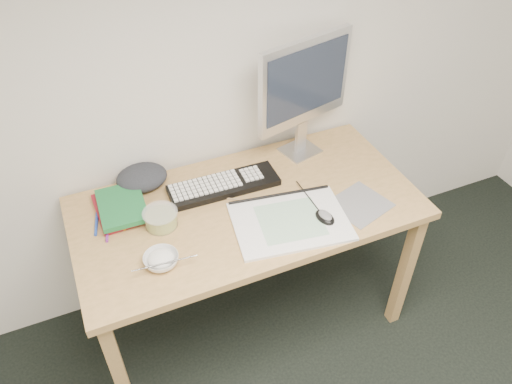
% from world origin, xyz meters
% --- Properties ---
extents(desk, '(1.40, 0.70, 0.75)m').
position_xyz_m(desk, '(-0.17, 1.43, 0.67)').
color(desk, tan).
rests_on(desk, ground).
extents(mousepad, '(0.27, 0.25, 0.00)m').
position_xyz_m(mousepad, '(0.25, 1.25, 0.75)').
color(mousepad, gray).
rests_on(mousepad, desk).
extents(sketchpad, '(0.49, 0.38, 0.01)m').
position_xyz_m(sketchpad, '(-0.06, 1.27, 0.76)').
color(sketchpad, silver).
rests_on(sketchpad, desk).
extents(keyboard, '(0.47, 0.16, 0.03)m').
position_xyz_m(keyboard, '(-0.22, 1.57, 0.76)').
color(keyboard, black).
rests_on(keyboard, desk).
extents(monitor, '(0.46, 0.18, 0.55)m').
position_xyz_m(monitor, '(0.19, 1.68, 1.09)').
color(monitor, silver).
rests_on(monitor, desk).
extents(mouse, '(0.07, 0.10, 0.03)m').
position_xyz_m(mouse, '(0.07, 1.22, 0.78)').
color(mouse, black).
rests_on(mouse, sketchpad).
extents(rice_bowl, '(0.13, 0.13, 0.04)m').
position_xyz_m(rice_bowl, '(-0.58, 1.26, 0.77)').
color(rice_bowl, white).
rests_on(rice_bowl, desk).
extents(chopsticks, '(0.22, 0.04, 0.02)m').
position_xyz_m(chopsticks, '(-0.57, 1.22, 0.79)').
color(chopsticks, '#B1B1B3').
rests_on(chopsticks, rice_bowl).
extents(fruit_tub, '(0.16, 0.16, 0.07)m').
position_xyz_m(fruit_tub, '(-0.52, 1.46, 0.78)').
color(fruit_tub, '#D8D14C').
rests_on(fruit_tub, desk).
extents(book_red, '(0.19, 0.24, 0.02)m').
position_xyz_m(book_red, '(-0.66, 1.60, 0.76)').
color(book_red, maroon).
rests_on(book_red, desk).
extents(book_green, '(0.19, 0.25, 0.02)m').
position_xyz_m(book_green, '(-0.65, 1.59, 0.78)').
color(book_green, '#1A6A34').
rests_on(book_green, book_red).
extents(cloth_lump, '(0.21, 0.19, 0.07)m').
position_xyz_m(cloth_lump, '(-0.53, 1.73, 0.79)').
color(cloth_lump, '#2A2B32').
rests_on(cloth_lump, desk).
extents(pencil_pink, '(0.16, 0.02, 0.01)m').
position_xyz_m(pencil_pink, '(-0.14, 1.52, 0.75)').
color(pencil_pink, pink).
rests_on(pencil_pink, desk).
extents(pencil_tan, '(0.15, 0.11, 0.01)m').
position_xyz_m(pencil_tan, '(-0.17, 1.45, 0.75)').
color(pencil_tan, '#A38256').
rests_on(pencil_tan, desk).
extents(pencil_black, '(0.18, 0.01, 0.01)m').
position_xyz_m(pencil_black, '(-0.13, 1.44, 0.75)').
color(pencil_black, black).
rests_on(pencil_black, desk).
extents(marker_blue, '(0.04, 0.13, 0.01)m').
position_xyz_m(marker_blue, '(-0.76, 1.56, 0.76)').
color(marker_blue, '#1F42AC').
rests_on(marker_blue, desk).
extents(marker_orange, '(0.01, 0.12, 0.01)m').
position_xyz_m(marker_orange, '(-0.66, 1.54, 0.76)').
color(marker_orange, '#C16F16').
rests_on(marker_orange, desk).
extents(marker_purple, '(0.03, 0.12, 0.01)m').
position_xyz_m(marker_purple, '(-0.72, 1.50, 0.76)').
color(marker_purple, purple).
rests_on(marker_purple, desk).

